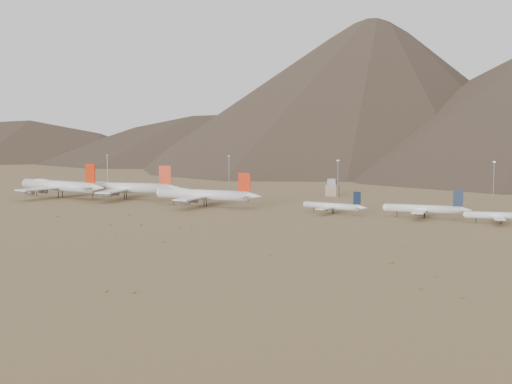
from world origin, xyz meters
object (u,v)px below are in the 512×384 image
at_px(widebody_west, 59,186).
at_px(control_tower, 333,188).
at_px(widebody_centre, 124,188).
at_px(widebody_east, 204,195).
at_px(narrowbody_a, 334,206).
at_px(narrowbody_b, 425,209).

distance_m(widebody_west, control_tower, 186.09).
distance_m(widebody_centre, widebody_east, 69.35).
distance_m(widebody_west, narrowbody_a, 196.26).
xyz_separation_m(narrowbody_b, control_tower, (-82.65, 91.74, 0.35)).
bearing_deg(widebody_east, widebody_centre, 166.84).
height_order(widebody_west, narrowbody_b, widebody_west).
bearing_deg(widebody_west, control_tower, 37.69).
height_order(widebody_east, narrowbody_b, widebody_east).
bearing_deg(widebody_east, widebody_west, 176.24).
height_order(widebody_west, control_tower, widebody_west).
height_order(widebody_centre, widebody_east, widebody_centre).
bearing_deg(widebody_centre, widebody_west, -179.49).
bearing_deg(narrowbody_b, control_tower, 127.40).
relative_size(widebody_centre, narrowbody_b, 1.63).
bearing_deg(narrowbody_b, widebody_east, 176.06).
bearing_deg(widebody_centre, widebody_east, -22.87).
bearing_deg(widebody_centre, control_tower, 22.72).
xyz_separation_m(widebody_centre, control_tower, (117.43, 79.48, -2.50)).
bearing_deg(widebody_centre, narrowbody_a, -16.85).
bearing_deg(control_tower, narrowbody_a, -70.73).
bearing_deg(widebody_east, narrowbody_a, -2.07).
height_order(widebody_centre, control_tower, widebody_centre).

